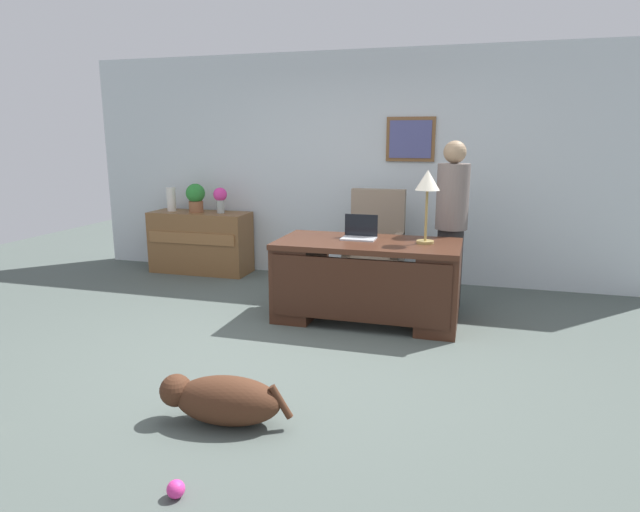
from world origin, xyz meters
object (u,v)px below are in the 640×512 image
credenza (201,242)px  laptop (360,233)px  potted_plant (196,196)px  vase_with_flowers (220,197)px  person_standing (451,223)px  armchair (375,248)px  dog_lying (222,399)px  desk_lamp (427,185)px  vase_empty (171,199)px  dog_toy_ball (176,489)px  desk (367,278)px

credenza → laptop: size_ratio=3.97×
credenza → potted_plant: 0.59m
vase_with_flowers → person_standing: bearing=-11.9°
potted_plant → armchair: bearing=-8.0°
person_standing → dog_lying: bearing=-112.8°
desk_lamp → armchair: bearing=125.3°
laptop → armchair: bearing=89.9°
vase_empty → dog_lying: bearing=-55.4°
desk_lamp → dog_toy_ball: bearing=-106.9°
person_standing → desk_lamp: 0.77m
desk → credenza: 2.75m
laptop → credenza: bearing=153.7°
person_standing → vase_empty: 3.59m
laptop → vase_empty: vase_empty is taller
desk_lamp → vase_with_flowers: size_ratio=2.08×
potted_plant → dog_toy_ball: size_ratio=4.01×
dog_lying → dog_toy_ball: 0.72m
vase_empty → dog_toy_ball: bearing=-59.2°
desk → potted_plant: bearing=152.4°
credenza → vase_empty: (-0.39, 0.00, 0.54)m
armchair → vase_with_flowers: bearing=170.7°
person_standing → vase_empty: person_standing is taller
vase_with_flowers → dog_toy_ball: (1.76, -4.12, -0.93)m
desk → armchair: armchair is taller
desk_lamp → dog_lying: bearing=-114.1°
credenza → desk_lamp: desk_lamp is taller
vase_with_flowers → potted_plant: size_ratio=0.89×
armchair → vase_empty: bearing=173.0°
vase_empty → potted_plant: bearing=0.0°
armchair → desk_lamp: size_ratio=1.73×
credenza → vase_empty: 0.67m
vase_empty → potted_plant: 0.35m
person_standing → potted_plant: person_standing is taller
person_standing → desk_lamp: (-0.20, -0.61, 0.42)m
vase_with_flowers → laptop: bearing=-29.5°
credenza → laptop: (2.32, -1.15, 0.43)m
armchair → vase_empty: 2.77m
desk_lamp → vase_empty: 3.57m
armchair → person_standing: (0.82, -0.27, 0.36)m
laptop → desk_lamp: 0.78m
credenza → vase_with_flowers: 0.66m
person_standing → vase_empty: bearing=170.4°
dog_toy_ball → potted_plant: bearing=117.0°
desk → dog_lying: 2.19m
desk → desk_lamp: bearing=8.9°
person_standing → dog_toy_ball: (-1.08, -3.52, -0.82)m
desk → laptop: (-0.10, 0.14, 0.41)m
person_standing → dog_toy_ball: bearing=-107.1°
person_standing → laptop: size_ratio=5.24×
desk → vase_empty: 3.14m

